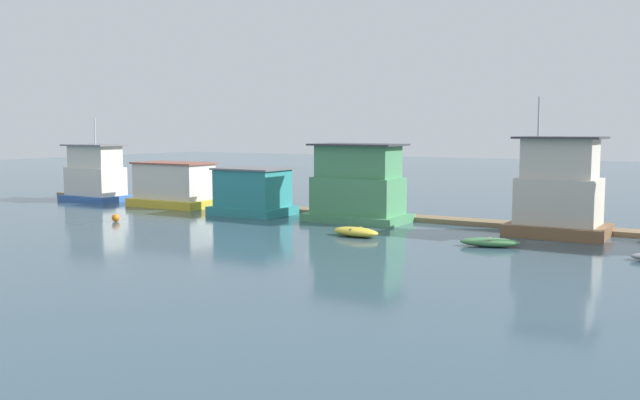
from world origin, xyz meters
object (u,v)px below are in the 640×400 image
object	(u,v)px
houseboat_blue	(95,175)
mooring_post_far_right	(281,203)
dinghy_green	(490,242)
houseboat_green	(358,187)
houseboat_yellow	(174,186)
dinghy_yellow	(356,232)
houseboat_brown	(559,193)
buoy_orange	(116,218)
houseboat_teal	(252,192)

from	to	relation	value
houseboat_blue	mooring_post_far_right	distance (m)	18.43
dinghy_green	mooring_post_far_right	xyz separation A→B (m)	(-17.75, 6.75, 0.45)
dinghy_green	houseboat_green	bearing A→B (deg)	153.54
houseboat_yellow	dinghy_yellow	world-z (taller)	houseboat_yellow
houseboat_blue	houseboat_green	bearing A→B (deg)	-1.02
dinghy_yellow	mooring_post_far_right	bearing A→B (deg)	144.28
houseboat_green	mooring_post_far_right	distance (m)	7.44
houseboat_green	dinghy_green	bearing A→B (deg)	-26.46
houseboat_blue	houseboat_brown	size ratio (longest dim) A/B	0.88
houseboat_blue	mooring_post_far_right	xyz separation A→B (m)	(18.35, 1.00, -1.47)
houseboat_yellow	houseboat_brown	world-z (taller)	houseboat_brown
dinghy_yellow	buoy_orange	xyz separation A→B (m)	(-16.58, -2.57, -0.01)
houseboat_teal	houseboat_green	bearing A→B (deg)	3.30
houseboat_yellow	houseboat_green	xyz separation A→B (m)	(16.65, -0.53, 0.67)
mooring_post_far_right	dinghy_yellow	bearing A→B (deg)	-35.72
houseboat_blue	dinghy_yellow	distance (m)	29.18
houseboat_blue	dinghy_yellow	size ratio (longest dim) A/B	2.26
dinghy_green	mooring_post_far_right	distance (m)	19.00
houseboat_brown	dinghy_green	bearing A→B (deg)	-110.36
houseboat_green	buoy_orange	world-z (taller)	houseboat_green
houseboat_blue	mooring_post_far_right	size ratio (longest dim) A/B	5.11
houseboat_yellow	dinghy_green	world-z (taller)	houseboat_yellow
dinghy_yellow	houseboat_green	bearing A→B (deg)	117.23
houseboat_teal	dinghy_yellow	size ratio (longest dim) A/B	1.72
houseboat_teal	mooring_post_far_right	xyz separation A→B (m)	(1.14, 1.93, -0.89)
houseboat_yellow	mooring_post_far_right	bearing A→B (deg)	5.55
houseboat_yellow	dinghy_yellow	bearing A→B (deg)	-17.87
dinghy_yellow	dinghy_green	bearing A→B (deg)	3.75
houseboat_brown	buoy_orange	size ratio (longest dim) A/B	15.31
houseboat_yellow	mooring_post_far_right	size ratio (longest dim) A/B	4.91
dinghy_yellow	buoy_orange	size ratio (longest dim) A/B	5.96
houseboat_teal	houseboat_blue	bearing A→B (deg)	176.91
houseboat_teal	houseboat_green	distance (m)	8.30
houseboat_yellow	houseboat_brown	distance (m)	29.44
houseboat_green	mooring_post_far_right	world-z (taller)	houseboat_green
houseboat_brown	buoy_orange	xyz separation A→B (m)	(-26.38, -8.82, -2.21)
houseboat_green	dinghy_yellow	size ratio (longest dim) A/B	2.14
houseboat_teal	houseboat_brown	world-z (taller)	houseboat_brown
houseboat_yellow	houseboat_blue	bearing A→B (deg)	-179.50
houseboat_green	dinghy_yellow	xyz separation A→B (m)	(2.99, -5.80, -2.05)
houseboat_brown	dinghy_yellow	distance (m)	11.82
houseboat_brown	houseboat_green	bearing A→B (deg)	-178.00
houseboat_blue	buoy_orange	distance (m)	14.90
dinghy_green	mooring_post_far_right	bearing A→B (deg)	159.17
houseboat_teal	dinghy_yellow	world-z (taller)	houseboat_teal
houseboat_teal	dinghy_green	size ratio (longest dim) A/B	1.64
houseboat_blue	dinghy_green	distance (m)	36.61
houseboat_green	mooring_post_far_right	size ratio (longest dim) A/B	4.83
houseboat_yellow	buoy_orange	bearing A→B (deg)	-71.07
mooring_post_far_right	buoy_orange	size ratio (longest dim) A/B	2.64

